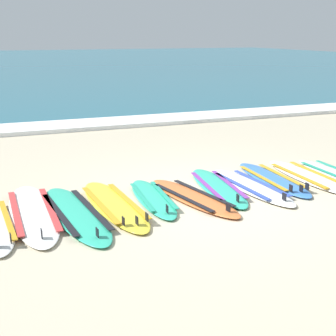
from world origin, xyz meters
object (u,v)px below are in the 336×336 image
(surfboard_5, at_px, (193,197))
(surfboard_10, at_px, (333,173))
(surfboard_1, at_px, (33,212))
(surfboard_2, at_px, (75,213))
(surfboard_6, at_px, (218,187))
(surfboard_4, at_px, (153,198))
(surfboard_3, at_px, (114,205))
(surfboard_7, at_px, (251,186))
(surfboard_8, at_px, (272,179))
(surfboard_9, at_px, (308,176))

(surfboard_5, relative_size, surfboard_10, 1.16)
(surfboard_1, distance_m, surfboard_2, 0.60)
(surfboard_6, bearing_deg, surfboard_2, -171.38)
(surfboard_4, height_order, surfboard_6, same)
(surfboard_3, distance_m, surfboard_6, 1.82)
(surfboard_3, relative_size, surfboard_4, 1.24)
(surfboard_2, bearing_deg, surfboard_7, 3.72)
(surfboard_3, bearing_deg, surfboard_1, 175.20)
(surfboard_1, height_order, surfboard_7, same)
(surfboard_8, distance_m, surfboard_9, 0.67)
(surfboard_5, bearing_deg, surfboard_1, 174.99)
(surfboard_6, distance_m, surfboard_8, 1.08)
(surfboard_2, distance_m, surfboard_6, 2.43)
(surfboard_3, relative_size, surfboard_8, 1.10)
(surfboard_1, relative_size, surfboard_3, 1.07)
(surfboard_1, height_order, surfboard_8, same)
(surfboard_7, bearing_deg, surfboard_3, -179.04)
(surfboard_3, bearing_deg, surfboard_8, 5.35)
(surfboard_8, bearing_deg, surfboard_6, -177.00)
(surfboard_4, relative_size, surfboard_5, 0.88)
(surfboard_8, bearing_deg, surfboard_2, -173.11)
(surfboard_9, bearing_deg, surfboard_2, -175.47)
(surfboard_1, relative_size, surfboard_10, 1.36)
(surfboard_5, height_order, surfboard_7, same)
(surfboard_2, relative_size, surfboard_9, 1.12)
(surfboard_2, bearing_deg, surfboard_8, 6.89)
(surfboard_1, bearing_deg, surfboard_6, 2.28)
(surfboard_5, xyz_separation_m, surfboard_10, (2.90, 0.32, 0.00))
(surfboard_6, relative_size, surfboard_9, 0.97)
(surfboard_2, distance_m, surfboard_8, 3.51)
(surfboard_8, bearing_deg, surfboard_4, -175.06)
(surfboard_1, xyz_separation_m, surfboard_5, (2.36, -0.21, 0.00))
(surfboard_1, distance_m, surfboard_4, 1.77)
(surfboard_5, height_order, surfboard_6, same)
(surfboard_6, height_order, surfboard_10, same)
(surfboard_10, bearing_deg, surfboard_8, 177.12)
(surfboard_4, distance_m, surfboard_9, 2.92)
(surfboard_5, xyz_separation_m, surfboard_7, (1.11, 0.15, -0.00))
(surfboard_7, bearing_deg, surfboard_10, 5.41)
(surfboard_2, distance_m, surfboard_10, 4.73)
(surfboard_9, bearing_deg, surfboard_4, -177.99)
(surfboard_2, relative_size, surfboard_8, 1.16)
(surfboard_3, height_order, surfboard_7, same)
(surfboard_3, height_order, surfboard_8, same)
(surfboard_3, bearing_deg, surfboard_9, 2.86)
(surfboard_6, xyz_separation_m, surfboard_8, (1.08, 0.06, 0.00))
(surfboard_2, xyz_separation_m, surfboard_10, (4.72, 0.36, 0.00))
(surfboard_2, xyz_separation_m, surfboard_4, (1.23, 0.23, 0.00))
(surfboard_7, xyz_separation_m, surfboard_9, (1.23, 0.14, -0.00))
(surfboard_5, xyz_separation_m, surfboard_9, (2.34, 0.29, -0.00))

